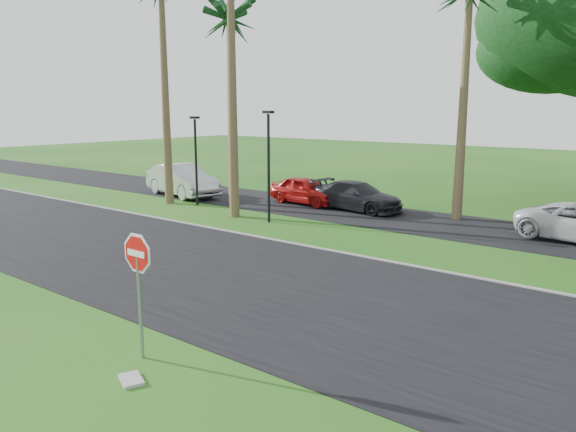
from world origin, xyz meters
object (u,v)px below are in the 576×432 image
(car_dark, at_px, (357,196))
(car_red, at_px, (306,191))
(stop_sign_near, at_px, (138,270))
(car_silver, at_px, (182,180))

(car_dark, bearing_deg, car_red, 97.07)
(car_red, distance_m, car_dark, 2.88)
(stop_sign_near, distance_m, car_silver, 20.31)
(stop_sign_near, relative_size, car_dark, 0.57)
(car_silver, distance_m, car_dark, 9.96)
(stop_sign_near, xyz_separation_m, car_silver, (-14.73, 13.95, -0.92))
(car_silver, bearing_deg, car_dark, -65.42)
(car_red, bearing_deg, car_silver, 112.42)
(stop_sign_near, distance_m, car_red, 17.91)
(stop_sign_near, xyz_separation_m, car_dark, (-5.02, 16.13, -1.11))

